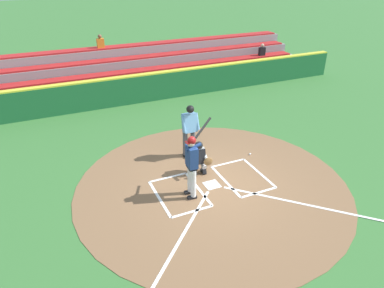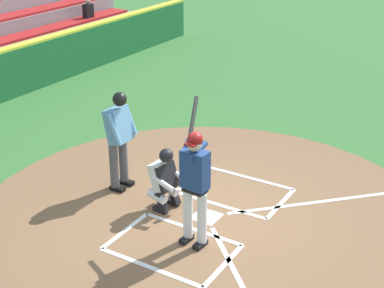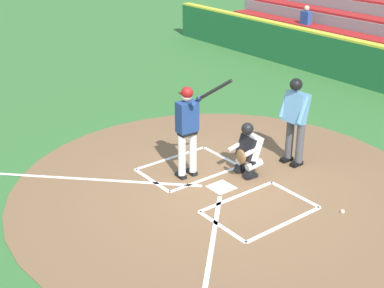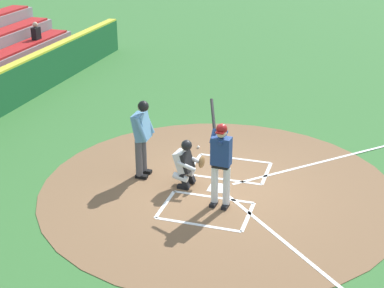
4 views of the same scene
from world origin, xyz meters
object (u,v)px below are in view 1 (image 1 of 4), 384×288
Objects in this scene: batter at (192,162)px; baseball at (250,154)px; plate_umpire at (190,128)px; catcher at (199,157)px.

batter is 3.23m from baseball.
catcher is at bearing 80.80° from plate_umpire.
batter is 1.14× the size of plate_umpire.
baseball is (-2.10, -0.34, -0.55)m from catcher.
catcher is 2.19m from baseball.
batter is at bearing 67.70° from plate_umpire.
baseball is (-1.92, 0.78, -1.04)m from plate_umpire.
plate_umpire is (-0.18, -1.12, 0.49)m from catcher.
batter is 1.88× the size of catcher.
catcher is 1.23m from plate_umpire.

